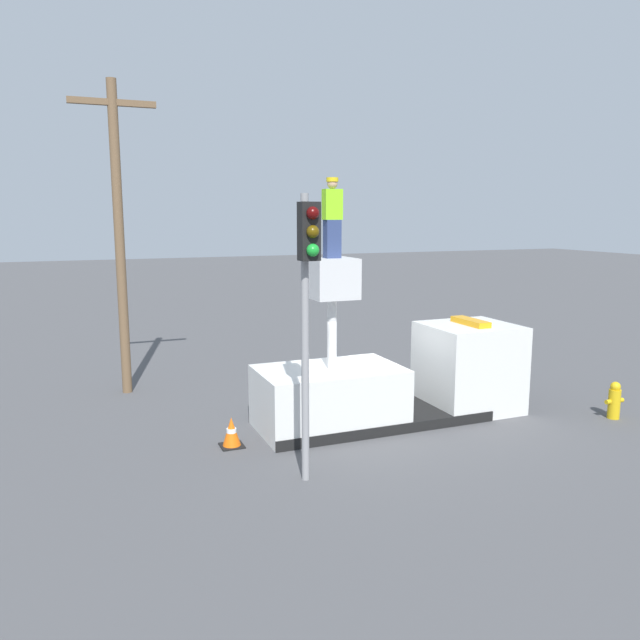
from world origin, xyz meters
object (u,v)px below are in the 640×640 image
at_px(bucket_truck, 396,382).
at_px(traffic_cone_rear, 231,433).
at_px(traffic_light_pole, 308,282).
at_px(worker, 332,218).
at_px(utility_pole, 119,229).
at_px(fire_hydrant, 614,401).

height_order(bucket_truck, traffic_cone_rear, bucket_truck).
bearing_deg(traffic_light_pole, worker, 58.95).
relative_size(worker, utility_pole, 0.21).
distance_m(bucket_truck, traffic_cone_rear, 4.19).
xyz_separation_m(bucket_truck, utility_pole, (-5.82, 4.81, 3.57)).
relative_size(worker, traffic_light_pole, 0.33).
bearing_deg(utility_pole, traffic_light_pole, -71.04).
xyz_separation_m(bucket_truck, fire_hydrant, (4.90, -1.96, -0.47)).
distance_m(bucket_truck, worker, 4.24).
relative_size(worker, fire_hydrant, 1.92).
xyz_separation_m(worker, traffic_cone_rear, (-2.45, -0.32, -4.50)).
height_order(traffic_cone_rear, utility_pole, utility_pole).
distance_m(fire_hydrant, traffic_cone_rear, 9.18).
relative_size(bucket_truck, traffic_cone_rear, 10.15).
bearing_deg(bucket_truck, traffic_cone_rear, -175.54).
bearing_deg(traffic_light_pole, fire_hydrant, 4.65).
relative_size(fire_hydrant, traffic_cone_rear, 1.41).
bearing_deg(traffic_light_pole, bucket_truck, 38.73).
bearing_deg(bucket_truck, traffic_light_pole, -141.27).
height_order(worker, traffic_light_pole, worker).
bearing_deg(fire_hydrant, traffic_light_pole, -175.35).
bearing_deg(utility_pole, traffic_cone_rear, -71.84).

